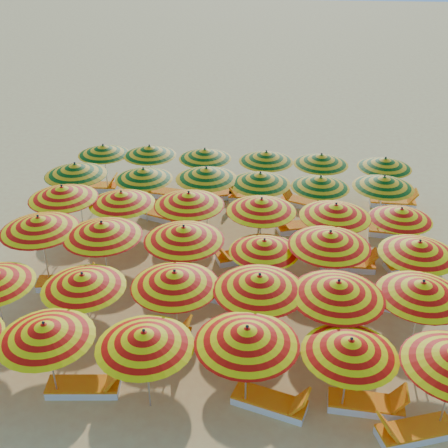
{
  "coord_description": "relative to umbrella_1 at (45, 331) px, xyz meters",
  "views": [
    {
      "loc": [
        1.4,
        -14.32,
        10.04
      ],
      "look_at": [
        0.0,
        0.5,
        1.6
      ],
      "focal_mm": 45.0,
      "sensor_mm": 36.0,
      "label": 1
    }
  ],
  "objects": [
    {
      "name": "lounger_0",
      "position": [
        0.6,
        0.23,
        -1.84
      ],
      "size": [
        1.78,
        0.75,
        0.69
      ],
      "rotation": [
        0.0,
        0.0,
        0.1
      ],
      "color": "white",
      "rests_on": "ground"
    },
    {
      "name": "umbrella_35",
      "position": [
        8.86,
        10.4,
        -0.14
      ],
      "size": [
        2.01,
        2.01,
        2.11
      ],
      "color": "silver",
      "rests_on": "ground"
    },
    {
      "name": "lounger_13",
      "position": [
        5.82,
        8.38,
        -1.84
      ],
      "size": [
        1.83,
        1.09,
        0.69
      ],
      "rotation": [
        0.0,
        0.0,
        3.46
      ],
      "color": "white",
      "rests_on": "ground"
    },
    {
      "name": "umbrella_26",
      "position": [
        2.5,
        8.52,
        0.02
      ],
      "size": [
        2.68,
        2.68,
        2.29
      ],
      "color": "silver",
      "rests_on": "ground"
    },
    {
      "name": "umbrella_19",
      "position": [
        0.03,
        6.48,
        -0.02
      ],
      "size": [
        2.32,
        2.32,
        2.25
      ],
      "color": "silver",
      "rests_on": "ground"
    },
    {
      "name": "lounger_5",
      "position": [
        6.96,
        1.92,
        -1.84
      ],
      "size": [
        1.82,
        1.22,
        0.69
      ],
      "rotation": [
        0.0,
        0.0,
        3.55
      ],
      "color": "white",
      "rests_on": "ground"
    },
    {
      "name": "umbrella_7",
      "position": [
        0.22,
        1.95,
        -0.03
      ],
      "size": [
        2.41,
        2.41,
        2.24
      ],
      "color": "silver",
      "rests_on": "ground"
    },
    {
      "name": "lounger_16",
      "position": [
        0.55,
        10.58,
        -1.84
      ],
      "size": [
        1.81,
        0.87,
        0.69
      ],
      "rotation": [
        0.0,
        0.0,
        2.97
      ],
      "color": "white",
      "rests_on": "ground"
    },
    {
      "name": "lounger_19",
      "position": [
        5.95,
        10.28,
        -1.84
      ],
      "size": [
        1.83,
        1.16,
        0.69
      ],
      "rotation": [
        0.0,
        0.0,
        2.77
      ],
      "color": "white",
      "rests_on": "ground"
    },
    {
      "name": "lounger_1",
      "position": [
        4.99,
        0.16,
        -1.84
      ],
      "size": [
        1.83,
        1.06,
        0.69
      ],
      "rotation": [
        0.0,
        0.0,
        -0.3
      ],
      "color": "white",
      "rests_on": "ground"
    },
    {
      "name": "umbrella_31",
      "position": [
        0.05,
        10.67,
        -0.11
      ],
      "size": [
        2.37,
        2.37,
        2.15
      ],
      "color": "silver",
      "rests_on": "ground"
    },
    {
      "name": "umbrella_21",
      "position": [
        4.48,
        6.29,
        0.04
      ],
      "size": [
        2.58,
        2.58,
        2.32
      ],
      "color": "silver",
      "rests_on": "ground"
    },
    {
      "name": "umbrella_8",
      "position": [
        2.5,
        2.1,
        0.07
      ],
      "size": [
        2.94,
        2.94,
        2.35
      ],
      "color": "silver",
      "rests_on": "ground"
    },
    {
      "name": "umbrella_20",
      "position": [
        2.21,
        6.41,
        0.08
      ],
      "size": [
        2.55,
        2.55,
        2.36
      ],
      "color": "silver",
      "rests_on": "ground"
    },
    {
      "name": "lounger_2",
      "position": [
        7.18,
        0.32,
        -1.84
      ],
      "size": [
        1.77,
        0.71,
        0.69
      ],
      "rotation": [
        0.0,
        0.0,
        -0.07
      ],
      "color": "white",
      "rests_on": "ground"
    },
    {
      "name": "umbrella_29",
      "position": [
        8.53,
        8.54,
        -0.06
      ],
      "size": [
        2.08,
        2.08,
        2.2
      ],
      "color": "silver",
      "rests_on": "ground"
    },
    {
      "name": "umbrella_22",
      "position": [
        6.73,
        6.12,
        0.05
      ],
      "size": [
        2.92,
        2.92,
        2.32
      ],
      "color": "silver",
      "rests_on": "ground"
    },
    {
      "name": "lounger_7",
      "position": [
        2.99,
        4.27,
        -1.84
      ],
      "size": [
        1.83,
        1.06,
        0.69
      ],
      "rotation": [
        0.0,
        0.0,
        -0.29
      ],
      "color": "white",
      "rests_on": "ground"
    },
    {
      "name": "umbrella_33",
      "position": [
        4.51,
        10.46,
        -0.09
      ],
      "size": [
        2.37,
        2.37,
        2.17
      ],
      "color": "silver",
      "rests_on": "ground"
    },
    {
      "name": "lounger_4",
      "position": [
        2.0,
        2.26,
        -1.84
      ],
      "size": [
        1.77,
        0.7,
        0.69
      ],
      "rotation": [
        0.0,
        0.0,
        -0.07
      ],
      "color": "white",
      "rests_on": "ground"
    },
    {
      "name": "umbrella_10",
      "position": [
        6.45,
        1.97,
        0.14
      ],
      "size": [
        2.77,
        2.77,
        2.42
      ],
      "color": "silver",
      "rests_on": "ground"
    },
    {
      "name": "umbrella_11",
      "position": [
        8.48,
        2.26,
        0.06
      ],
      "size": [
        2.58,
        2.58,
        2.34
      ],
      "color": "silver",
      "rests_on": "ground"
    },
    {
      "name": "lounger_18",
      "position": [
        3.91,
        10.58,
        -1.84
      ],
      "size": [
        1.74,
        0.59,
        0.69
      ],
      "rotation": [
        0.0,
        0.0,
        3.15
      ],
      "color": "white",
      "rests_on": "ground"
    },
    {
      "name": "umbrella_3",
      "position": [
        4.4,
        0.12,
        0.13
      ],
      "size": [
        2.86,
        2.86,
        2.41
      ],
      "color": "silver",
      "rests_on": "ground"
    },
    {
      "name": "umbrella_16",
      "position": [
        6.42,
        4.29,
        0.13
      ],
      "size": [
        2.99,
        2.99,
        2.42
      ],
      "color": "silver",
      "rests_on": "ground"
    },
    {
      "name": "umbrella_13",
      "position": [
        0.06,
        4.23,
        0.12
      ],
      "size": [
        2.63,
        2.63,
        2.4
      ],
      "color": "silver",
      "rests_on": "ground"
    },
    {
      "name": "lounger_8",
      "position": [
        8.22,
        4.24,
        -1.84
      ],
      "size": [
        1.82,
        0.97,
        0.69
      ],
      "rotation": [
        0.0,
        0.0,
        2.9
      ],
      "color": "white",
      "rests_on": "ground"
    },
    {
      "name": "umbrella_23",
      "position": [
        8.76,
        6.51,
        -0.17
      ],
      "size": [
        2.57,
        2.57,
        2.07
      ],
      "color": "silver",
      "rests_on": "ground"
    },
    {
      "name": "umbrella_1",
      "position": [
        0.0,
        0.0,
        0.0
      ],
      "size": [
        2.46,
        2.46,
        2.27
      ],
      "color": "silver",
      "rests_on": "ground"
    },
    {
      "name": "umbrella_4",
      "position": [
        6.59,
        0.18,
        -0.06
      ],
      "size": [
        2.5,
        2.5,
        2.21
      ],
      "color": "silver",
      "rests_on": "ground"
    },
    {
      "name": "lounger_6",
      "position": [
        -1.23,
        4.29,
        -1.84
      ],
      "size": [
        1.8,
        0.81,
        0.69
      ],
      "rotation": [
        0.0,
        0.0,
        0.14
      ],
      "color": "white",
      "rests_on": "ground"
    },
    {
      "name": "umbrella_2",
      "position": [
        2.21,
        -0.05,
        0.01
      ],
      "size": [
        2.45,
        2.45,
        2.28
      ],
      "color": "silver",
      "rests_on": "ground"
    },
    {
      "name": "umbrella_18",
      "position": [
        -1.89,
        6.49,
        0.08
      ],
      "size": [
        2.78,
        2.78,
        2.36
      ],
      "color": "silver",
      "rests_on": "ground"
    },
    {
      "name": "umbrella_15",
      "position": [
        4.64,
        4.22,
        -0.15
      ],
      "size": [
        2.35,
        2.35,
        2.1
      ],
      "color": "silver",
      "rests_on": "ground"
    },
    {
      "name": "lounger_11",
      "position": [
        9.27,
        6.27,
        -1.84
      ],
      "size": [
        1.83,
        1.05,
        0.69
      ],
      "rotation": [
        0.0,
        0.0,
        3.43
      ],
      "color": "white",
      "rests_on": "ground"
    },
    {
      "name": "lounger_3",
      "position": [
        8.08,
        -0.37,
        -1.84
      ],
      "size": [
        1.83,
        1.1,
        0.69
      ],
      "rotation": [
        0.0,
        0.0,
        3.47
      ],
      "color": "white",
      "rests_on": "ground"
    },
    {
      "name": "lounger_9",
      "position": [
        3.89,
        6.28,
        -1.84
      ],
      "size": [
        1.82,
        1.21,
        0.69
      ],
      "rotation": [
        0.0,
        0.0,
        3.54
      ],
      "color": "white",
      "rests_on": "ground"
    },
    {
      "name": "lounger_10",
      "position": [
        7.32,
        6.1,
        -1.84
      ],
      "size": [
        1.74,
        0.61,
        0.69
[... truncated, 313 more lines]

